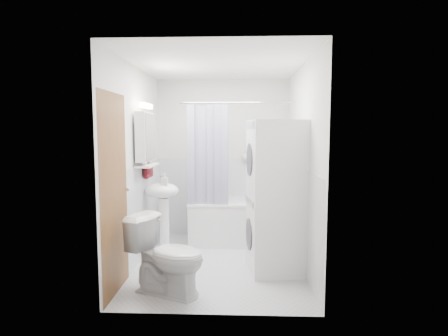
{
  "coord_description": "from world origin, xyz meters",
  "views": [
    {
      "loc": [
        0.24,
        -4.47,
        1.63
      ],
      "look_at": [
        0.06,
        0.15,
        1.17
      ],
      "focal_mm": 30.0,
      "sensor_mm": 36.0,
      "label": 1
    }
  ],
  "objects_px": {
    "washer_dryer": "(276,197)",
    "toilet": "(168,256)",
    "bathtub": "(245,219)",
    "sink": "(163,202)"
  },
  "relations": [
    {
      "from": "toilet",
      "to": "washer_dryer",
      "type": "bearing_deg",
      "value": -37.43
    },
    {
      "from": "washer_dryer",
      "to": "toilet",
      "type": "relative_size",
      "value": 2.23
    },
    {
      "from": "sink",
      "to": "washer_dryer",
      "type": "relative_size",
      "value": 0.6
    },
    {
      "from": "bathtub",
      "to": "toilet",
      "type": "distance_m",
      "value": 1.97
    },
    {
      "from": "bathtub",
      "to": "washer_dryer",
      "type": "height_order",
      "value": "washer_dryer"
    },
    {
      "from": "washer_dryer",
      "to": "toilet",
      "type": "bearing_deg",
      "value": -157.52
    },
    {
      "from": "bathtub",
      "to": "washer_dryer",
      "type": "xyz_separation_m",
      "value": [
        0.34,
        -1.13,
        0.53
      ]
    },
    {
      "from": "sink",
      "to": "toilet",
      "type": "distance_m",
      "value": 1.27
    },
    {
      "from": "sink",
      "to": "washer_dryer",
      "type": "distance_m",
      "value": 1.53
    },
    {
      "from": "sink",
      "to": "washer_dryer",
      "type": "bearing_deg",
      "value": -20.26
    }
  ]
}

